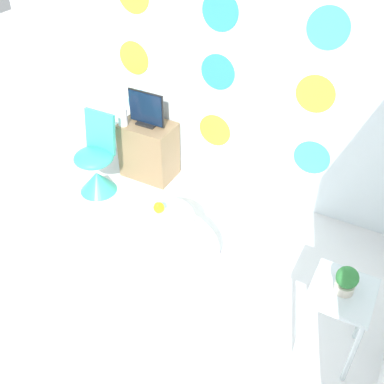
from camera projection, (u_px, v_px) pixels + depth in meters
ground_plane at (84, 341)px, 3.08m from camera, size 12.00×12.00×0.00m
wall_back_dotted at (221, 54)px, 3.70m from camera, size 4.67×0.05×2.60m
rug at (162, 273)px, 3.56m from camera, size 0.96×0.88×0.01m
bathtub at (165, 237)px, 3.52m from camera, size 0.92×0.58×0.48m
rubber_duck at (159, 207)px, 3.36m from camera, size 0.08×0.09×0.10m
chair at (97, 168)px, 4.23m from camera, size 0.37×0.37×0.78m
tv_cabinet at (149, 150)px, 4.41m from camera, size 0.51×0.35×0.57m
tv at (146, 110)px, 4.14m from camera, size 0.37×0.12×0.33m
vase at (122, 116)px, 4.17m from camera, size 0.09×0.09×0.20m
side_table at (339, 304)px, 2.76m from camera, size 0.37×0.40×0.59m
potted_plant_left at (347, 280)px, 2.61m from camera, size 0.13×0.13×0.18m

